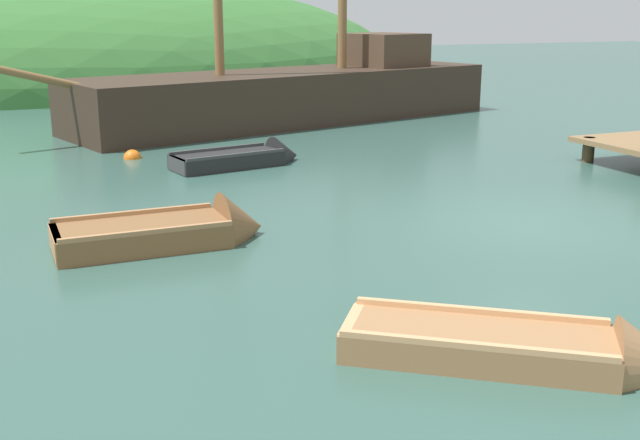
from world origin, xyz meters
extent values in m
plane|color=#33564C|center=(0.00, 0.00, 0.00)|extent=(120.00, 120.00, 0.00)
cylinder|color=#4F3D27|center=(4.80, 4.03, -0.01)|extent=(0.28, 0.28, 1.19)
ellipsoid|color=#387033|center=(-5.76, 30.52, 0.00)|extent=(38.18, 21.32, 10.81)
cube|color=#38281E|center=(0.62, 13.19, 0.41)|extent=(14.76, 7.18, 2.43)
cube|color=#997A51|center=(0.62, 13.19, 1.58)|extent=(14.13, 6.75, 0.10)
cylinder|color=olive|center=(-7.46, 11.00, 1.93)|extent=(2.90, 0.97, 0.97)
cube|color=#4C3828|center=(4.49, 14.25, 2.18)|extent=(2.77, 2.97, 1.10)
cube|color=black|center=(-3.38, 6.67, 0.11)|extent=(2.65, 1.48, 0.46)
cone|color=black|center=(-1.84, 6.95, 0.11)|extent=(0.81, 1.10, 1.00)
cube|color=#3B3B3B|center=(-4.56, 6.45, 0.18)|extent=(0.29, 0.95, 0.32)
cube|color=#3B3B3B|center=(-2.95, 6.75, 0.28)|extent=(0.35, 0.98, 0.05)
cube|color=#3B3B3B|center=(-3.81, 6.59, 0.28)|extent=(0.35, 0.98, 0.05)
cube|color=#3B3B3B|center=(-3.30, 6.19, 0.37)|extent=(2.42, 0.52, 0.07)
cube|color=#3B3B3B|center=(-3.47, 7.15, 0.37)|extent=(2.42, 0.52, 0.07)
cube|color=brown|center=(-6.34, 1.15, 0.13)|extent=(2.60, 1.31, 0.49)
cone|color=brown|center=(-4.72, 1.17, 0.13)|extent=(0.67, 1.23, 1.22)
cube|color=#AE7B4F|center=(-7.58, 1.14, 0.20)|extent=(0.13, 1.16, 0.34)
cube|color=#AE7B4F|center=(-5.89, 1.15, 0.31)|extent=(0.19, 1.18, 0.05)
cube|color=#AE7B4F|center=(-6.79, 1.14, 0.31)|extent=(0.19, 1.18, 0.05)
cube|color=#AE7B4F|center=(-6.33, 0.55, 0.40)|extent=(2.54, 0.11, 0.07)
cube|color=#AE7B4F|center=(-6.35, 1.75, 0.40)|extent=(2.54, 0.11, 0.07)
cube|color=#9E7047|center=(-3.81, -4.18, 0.10)|extent=(2.84, 2.47, 0.43)
cube|color=tan|center=(-4.89, -3.39, 0.16)|extent=(0.64, 0.82, 0.30)
cube|color=tan|center=(-3.42, -4.47, 0.25)|extent=(0.70, 0.87, 0.05)
cube|color=tan|center=(-4.20, -3.89, 0.25)|extent=(0.70, 0.87, 0.05)
cube|color=tan|center=(-4.09, -4.56, 0.34)|extent=(2.24, 1.67, 0.07)
cube|color=tan|center=(-3.53, -3.80, 0.34)|extent=(2.24, 1.67, 0.07)
sphere|color=orange|center=(-5.22, 8.67, 0.00)|extent=(0.44, 0.44, 0.44)
sphere|color=yellow|center=(-7.35, 2.80, 0.00)|extent=(0.33, 0.33, 0.33)
camera|label=1|loc=(-8.21, -10.49, 3.54)|focal=43.76mm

